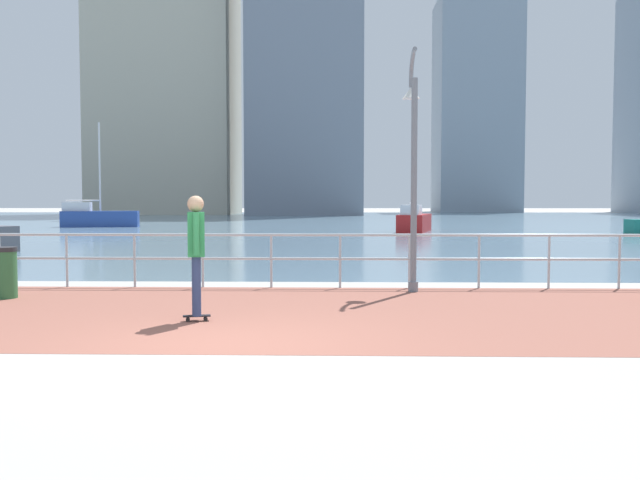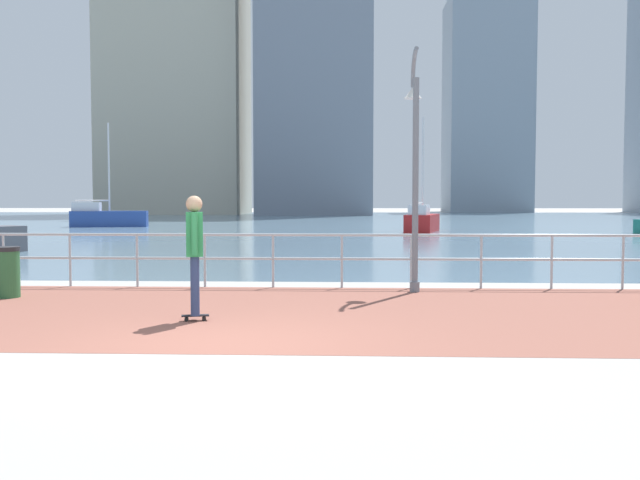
% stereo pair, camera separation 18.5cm
% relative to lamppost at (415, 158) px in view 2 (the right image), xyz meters
% --- Properties ---
extents(ground, '(220.00, 220.00, 0.00)m').
position_rel_lamppost_xyz_m(ground, '(-2.81, 34.74, -2.60)').
color(ground, '#ADAAA5').
extents(brick_paving, '(28.00, 6.25, 0.01)m').
position_rel_lamppost_xyz_m(brick_paving, '(-2.81, -2.70, -2.59)').
color(brick_paving, '#935647').
rests_on(brick_paving, ground).
extents(harbor_water, '(180.00, 88.00, 0.00)m').
position_rel_lamppost_xyz_m(harbor_water, '(-2.81, 45.42, -2.60)').
color(harbor_water, slate).
rests_on(harbor_water, ground).
extents(waterfront_railing, '(25.25, 0.06, 1.10)m').
position_rel_lamppost_xyz_m(waterfront_railing, '(-2.81, 0.42, -1.84)').
color(waterfront_railing, '#B2BCC1').
rests_on(waterfront_railing, ground).
extents(lamppost, '(0.36, 0.82, 4.70)m').
position_rel_lamppost_xyz_m(lamppost, '(0.00, 0.00, 0.00)').
color(lamppost, slate).
rests_on(lamppost, ground).
extents(skateboarder, '(0.41, 0.56, 1.84)m').
position_rel_lamppost_xyz_m(skateboarder, '(-3.52, -3.59, -1.48)').
color(skateboarder, black).
rests_on(skateboarder, ground).
extents(trash_bin, '(0.46, 0.46, 0.93)m').
position_rel_lamppost_xyz_m(trash_bin, '(-7.50, -1.27, -2.13)').
color(trash_bin, '#2D6638').
rests_on(trash_bin, ground).
extents(sailboat_blue, '(5.15, 2.42, 6.95)m').
position_rel_lamppost_xyz_m(sailboat_blue, '(-17.59, 32.73, -1.93)').
color(sailboat_blue, '#284799').
rests_on(sailboat_blue, ground).
extents(sailboat_ivory, '(2.45, 4.78, 6.43)m').
position_rel_lamppost_xyz_m(sailboat_ivory, '(2.81, 25.98, -1.98)').
color(sailboat_ivory, '#B21E1E').
rests_on(sailboat_ivory, ground).
extents(tower_concrete, '(13.85, 10.11, 46.14)m').
position_rel_lamppost_xyz_m(tower_concrete, '(-5.53, 72.36, 19.64)').
color(tower_concrete, slate).
rests_on(tower_concrete, ground).
extents(tower_slate, '(12.00, 11.23, 33.80)m').
position_rel_lamppost_xyz_m(tower_slate, '(19.28, 93.97, 13.47)').
color(tower_slate, '#8493A3').
rests_on(tower_slate, ground).
extents(tower_beige, '(17.63, 13.12, 46.28)m').
position_rel_lamppost_xyz_m(tower_beige, '(-23.76, 77.09, 19.71)').
color(tower_beige, '#B2AD99').
rests_on(tower_beige, ground).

